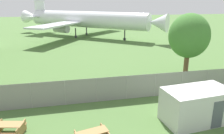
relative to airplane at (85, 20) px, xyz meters
The scene contains 5 objects.
perimeter_fence 34.76m from the airplane, 94.22° to the right, with size 56.07×0.07×2.09m.
airplane is the anchor object (origin of this frame).
portable_cabin 39.29m from the airplane, 84.60° to the right, with size 4.75×2.85×2.36m.
picnic_bench_near_cabin 39.12m from the airplane, 102.72° to the right, with size 1.99×1.75×0.76m.
tree_left_of_cabin 32.01m from the airplane, 76.43° to the right, with size 4.10×4.10×6.91m.
Camera 1 is at (-2.37, -6.26, 8.03)m, focal length 35.00 mm.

